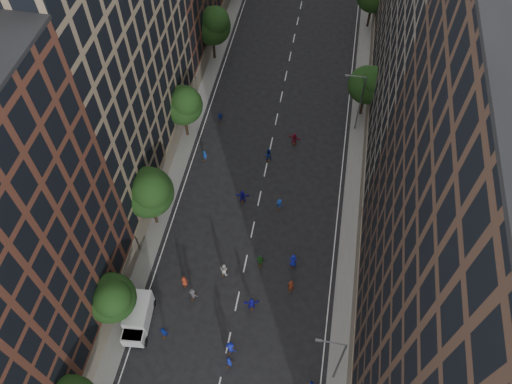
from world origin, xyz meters
TOP-DOWN VIEW (x-y plane):
  - ground at (0.00, 40.00)m, footprint 240.00×240.00m
  - sidewalk_left at (-12.00, 47.50)m, footprint 4.00×105.00m
  - sidewalk_right at (12.00, 47.50)m, footprint 4.00×105.00m
  - bldg_left_b at (-19.00, 35.00)m, footprint 14.00×26.00m
  - bldg_right_a at (19.00, 15.00)m, footprint 14.00×30.00m
  - bldg_right_b at (19.00, 44.00)m, footprint 14.00×28.00m
  - tree_left_1 at (-11.02, 13.86)m, footprint 4.80×4.80m
  - tree_left_2 at (-10.99, 25.83)m, footprint 5.60×5.60m
  - tree_left_3 at (-11.02, 39.85)m, footprint 5.00×5.00m
  - tree_left_4 at (-11.00, 55.84)m, footprint 5.40×5.40m
  - tree_right_a at (11.38, 47.85)m, footprint 5.00×5.00m
  - streetlamp_near at (10.37, 12.00)m, footprint 2.64×0.22m
  - streetlamp_far at (10.37, 45.00)m, footprint 2.64×0.22m
  - cargo_van at (-9.31, 13.93)m, footprint 2.86×5.32m
  - skater_1 at (0.58, 11.37)m, footprint 0.77×0.65m
  - skater_3 at (0.45, 12.70)m, footprint 1.35×1.05m
  - skater_4 at (-6.39, 13.08)m, footprint 1.11×0.59m
  - skater_5 at (1.61, 17.60)m, footprint 1.76×0.94m
  - skater_6 at (-5.90, 18.90)m, footprint 0.81×0.59m
  - skater_7 at (5.31, 20.28)m, footprint 0.76×0.54m
  - skater_8 at (-2.01, 20.90)m, footprint 1.07×0.95m
  - skater_9 at (-4.61, 17.59)m, footprint 1.21×0.91m
  - skater_10 at (1.66, 22.66)m, footprint 1.11×0.53m
  - skater_11 at (-1.93, 30.79)m, footprint 1.68×0.67m
  - skater_12 at (5.18, 23.29)m, footprint 1.03×0.75m
  - skater_13 at (-7.89, 36.30)m, footprint 0.67×0.56m
  - skater_14 at (-0.00, 37.78)m, footprint 1.10×0.97m
  - skater_15 at (2.56, 30.54)m, footprint 1.09×0.80m
  - skater_16 at (-7.42, 43.25)m, footprint 0.97×0.62m
  - skater_17 at (2.93, 40.98)m, footprint 1.76×0.91m

SIDE VIEW (x-z plane):
  - ground at x=0.00m, z-range 0.00..0.00m
  - sidewalk_left at x=-12.00m, z-range 0.00..0.15m
  - sidewalk_right at x=12.00m, z-range 0.00..0.15m
  - skater_15 at x=2.56m, z-range 0.00..1.51m
  - skater_6 at x=-5.90m, z-range 0.00..1.52m
  - skater_16 at x=-7.42m, z-range 0.00..1.54m
  - skater_13 at x=-7.89m, z-range 0.00..1.57m
  - skater_9 at x=-4.61m, z-range 0.00..1.67m
  - skater_11 at x=-1.93m, z-range 0.00..1.77m
  - skater_1 at x=0.58m, z-range 0.00..1.79m
  - skater_5 at x=1.61m, z-range 0.00..1.81m
  - skater_4 at x=-6.39m, z-range 0.00..1.81m
  - skater_17 at x=2.93m, z-range 0.00..1.82m
  - skater_8 at x=-2.01m, z-range 0.00..1.83m
  - skater_10 at x=1.66m, z-range 0.00..1.84m
  - skater_3 at x=0.45m, z-range 0.00..1.85m
  - skater_14 at x=0.00m, z-range 0.00..1.87m
  - skater_12 at x=5.18m, z-range 0.00..1.94m
  - skater_7 at x=5.31m, z-range 0.00..1.94m
  - cargo_van at x=-9.31m, z-range 0.07..2.80m
  - streetlamp_near at x=10.37m, z-range 0.64..9.70m
  - streetlamp_far at x=10.37m, z-range 0.64..9.70m
  - tree_left_1 at x=-11.02m, z-range 1.45..9.66m
  - tree_right_a at x=11.38m, z-range 1.43..9.83m
  - tree_left_3 at x=-11.02m, z-range 1.53..10.11m
  - tree_left_4 at x=-11.00m, z-range 1.56..10.63m
  - tree_left_2 at x=-10.99m, z-range 1.63..11.08m
  - bldg_right_b at x=19.00m, z-range 0.00..33.00m
  - bldg_left_b at x=-19.00m, z-range 0.00..34.00m
  - bldg_right_a at x=19.00m, z-range 0.00..36.00m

